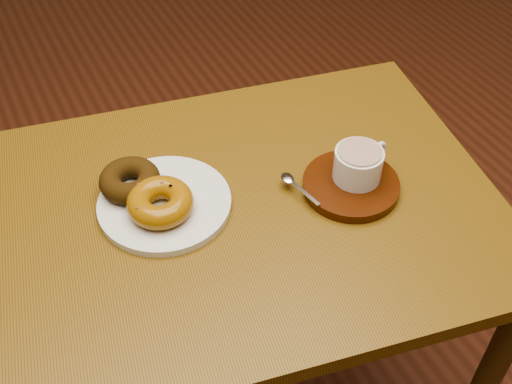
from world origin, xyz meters
name	(u,v)px	position (x,y,z in m)	size (l,w,h in m)	color
cafe_table	(246,252)	(0.07, -0.04, 0.68)	(0.96, 0.79, 0.80)	brown
donut_plate	(165,203)	(-0.06, 0.01, 0.81)	(0.22, 0.22, 0.01)	silver
donut_cinnamon	(130,180)	(-0.10, 0.07, 0.84)	(0.10, 0.10, 0.04)	#38240B
donut_caramel	(160,202)	(-0.07, -0.01, 0.84)	(0.15, 0.15, 0.04)	#946110
saucer	(351,185)	(0.25, -0.09, 0.81)	(0.17, 0.17, 0.02)	#381707
coffee_cup	(359,164)	(0.26, -0.09, 0.85)	(0.11, 0.08, 0.06)	silver
teaspoon	(291,181)	(0.15, -0.05, 0.83)	(0.03, 0.10, 0.01)	silver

